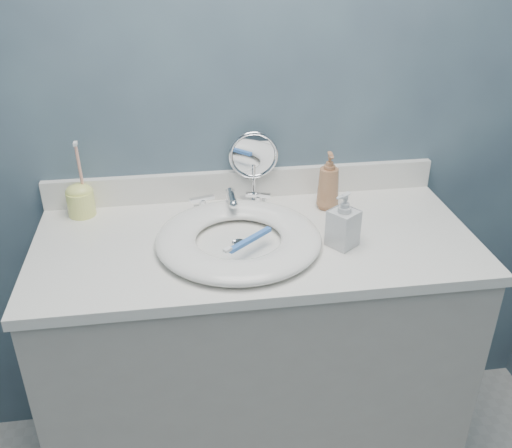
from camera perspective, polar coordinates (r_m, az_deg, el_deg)
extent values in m
cube|color=#405160|center=(1.71, -1.44, 12.61)|extent=(2.20, 0.02, 2.40)
cube|color=#B2ADA3|center=(1.85, -0.07, -13.64)|extent=(1.20, 0.55, 0.85)
cube|color=white|center=(1.59, -0.08, -1.85)|extent=(1.22, 0.57, 0.03)
cube|color=white|center=(1.79, -1.28, 4.04)|extent=(1.22, 0.02, 0.09)
cylinder|color=silver|center=(1.55, -1.75, -1.94)|extent=(0.04, 0.04, 0.01)
cube|color=silver|center=(1.73, -2.57, 1.63)|extent=(0.22, 0.05, 0.01)
cylinder|color=silver|center=(1.72, -2.59, 2.49)|extent=(0.03, 0.03, 0.06)
cylinder|color=silver|center=(1.67, -2.45, 2.65)|extent=(0.02, 0.09, 0.02)
sphere|color=silver|center=(1.63, -2.28, 1.96)|extent=(0.03, 0.03, 0.03)
cylinder|color=silver|center=(1.72, -5.40, 1.91)|extent=(0.02, 0.02, 0.03)
cube|color=silver|center=(1.71, -5.43, 2.54)|extent=(0.08, 0.03, 0.01)
cylinder|color=silver|center=(1.73, 0.21, 2.29)|extent=(0.02, 0.02, 0.03)
cube|color=silver|center=(1.72, 0.22, 2.91)|extent=(0.08, 0.03, 0.01)
cylinder|color=silver|center=(1.79, -0.24, 2.64)|extent=(0.09, 0.09, 0.01)
cylinder|color=silver|center=(1.77, -0.25, 4.28)|extent=(0.01, 0.01, 0.11)
torus|color=silver|center=(1.74, -0.25, 6.91)|extent=(0.15, 0.02, 0.15)
cylinder|color=white|center=(1.74, -0.25, 6.91)|extent=(0.13, 0.01, 0.13)
imported|color=#A8714C|center=(1.72, 7.27, 4.31)|extent=(0.07, 0.07, 0.18)
imported|color=silver|center=(1.53, 8.76, 0.43)|extent=(0.10, 0.10, 0.16)
cylinder|color=#F6FB7D|center=(1.76, -17.09, 1.99)|extent=(0.08, 0.08, 0.08)
ellipsoid|color=#F6FB7D|center=(1.75, -17.27, 3.10)|extent=(0.08, 0.07, 0.05)
cylinder|color=#F6A48B|center=(1.72, -17.21, 5.24)|extent=(0.01, 0.02, 0.15)
cube|color=white|center=(1.68, -17.62, 7.67)|extent=(0.01, 0.02, 0.01)
cube|color=#3B74D1|center=(1.49, -0.58, -1.60)|extent=(0.13, 0.11, 0.01)
cube|color=white|center=(1.43, -2.86, -2.60)|extent=(0.03, 0.02, 0.01)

